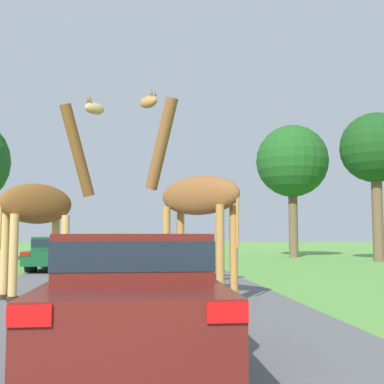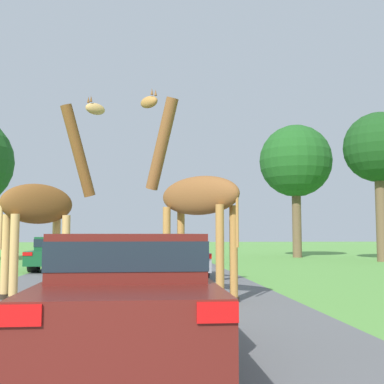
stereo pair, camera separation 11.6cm
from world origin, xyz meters
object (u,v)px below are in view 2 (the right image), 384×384
object	(u,v)px
giraffe_companion	(44,205)
giraffe_near_road	(193,197)
tree_far_right	(296,162)
car_lead_maroon	(129,293)
car_far_ahead	(178,249)
car_queue_left	(176,255)
tree_right_cluster	(379,149)
car_queue_right	(61,252)

from	to	relation	value
giraffe_companion	giraffe_near_road	bearing A→B (deg)	41.35
tree_far_right	giraffe_companion	bearing A→B (deg)	-123.93
car_lead_maroon	tree_far_right	xyz separation A→B (m)	(9.45, 23.20, 5.13)
car_lead_maroon	car_far_ahead	world-z (taller)	car_lead_maroon
giraffe_near_road	giraffe_companion	bearing A→B (deg)	124.18
car_queue_left	tree_right_cluster	xyz separation A→B (m)	(11.35, 8.01, 5.19)
car_lead_maroon	giraffe_near_road	bearing A→B (deg)	76.37
car_lead_maroon	car_queue_left	xyz separation A→B (m)	(1.19, 10.53, -0.03)
car_lead_maroon	car_queue_right	size ratio (longest dim) A/B	0.85
car_far_ahead	car_queue_right	bearing A→B (deg)	-143.01
giraffe_companion	car_queue_left	world-z (taller)	giraffe_companion
car_queue_left	tree_far_right	distance (m)	15.98
tree_right_cluster	car_lead_maroon	bearing A→B (deg)	-124.06
giraffe_near_road	car_queue_right	xyz separation A→B (m)	(-4.55, 9.53, -1.59)
tree_far_right	tree_right_cluster	bearing A→B (deg)	-56.48
giraffe_companion	car_far_ahead	size ratio (longest dim) A/B	1.06
car_queue_right	tree_far_right	bearing A→B (deg)	33.76
car_lead_maroon	car_queue_right	bearing A→B (deg)	102.69
car_lead_maroon	tree_far_right	world-z (taller)	tree_far_right
car_queue_right	tree_far_right	world-z (taller)	tree_far_right
car_far_ahead	tree_right_cluster	bearing A→B (deg)	0.11
giraffe_near_road	giraffe_companion	world-z (taller)	giraffe_near_road
car_lead_maroon	car_queue_left	distance (m)	10.60
giraffe_near_road	car_queue_left	size ratio (longest dim) A/B	1.29
giraffe_companion	tree_right_cluster	distance (m)	19.81
tree_far_right	car_far_ahead	bearing A→B (deg)	-148.53
car_far_ahead	tree_right_cluster	xyz separation A→B (m)	(10.74, 0.02, 5.26)
car_queue_right	tree_far_right	size ratio (longest dim) A/B	0.58
car_queue_right	car_queue_left	distance (m)	6.11
giraffe_companion	car_far_ahead	distance (m)	13.34
tree_far_right	car_queue_right	bearing A→B (deg)	-146.24
car_queue_left	giraffe_companion	bearing A→B (deg)	-126.11
car_queue_left	tree_far_right	bearing A→B (deg)	56.90
car_queue_right	tree_far_right	distance (m)	16.20
car_far_ahead	tree_far_right	distance (m)	10.38
tree_right_cluster	tree_far_right	distance (m)	5.59
car_lead_maroon	tree_far_right	size ratio (longest dim) A/B	0.49
giraffe_near_road	tree_right_cluster	size ratio (longest dim) A/B	0.64
giraffe_companion	car_queue_left	size ratio (longest dim) A/B	1.27
giraffe_companion	tree_far_right	xyz separation A→B (m)	(11.66, 17.33, 3.78)
giraffe_near_road	car_far_ahead	distance (m)	13.48
giraffe_companion	tree_right_cluster	world-z (taller)	tree_right_cluster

